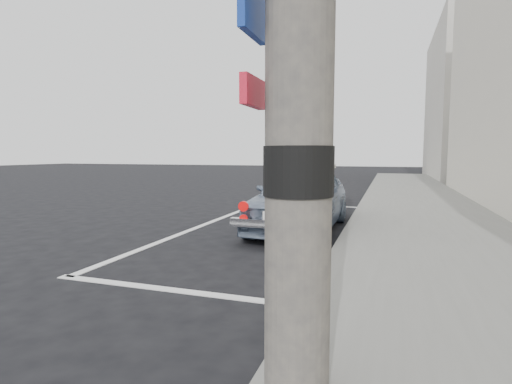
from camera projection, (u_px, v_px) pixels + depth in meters
ground at (162, 273)px, 4.66m from camera, size 80.00×80.00×0.00m
sidewalk at (441, 248)px, 5.53m from camera, size 2.80×40.00×0.15m
building_far at (468, 104)px, 21.15m from camera, size 3.50×10.00×8.00m
pline_rear at (179, 291)px, 4.03m from camera, size 3.00×0.12×0.01m
pline_front at (310, 205)px, 10.64m from camera, size 3.00×0.12×0.01m
pline_side at (205, 225)px, 7.78m from camera, size 0.12×7.00×0.01m
retro_coupe at (301, 196)px, 7.29m from camera, size 1.43×3.53×1.20m
cat at (275, 240)px, 5.94m from camera, size 0.24×0.44×0.23m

